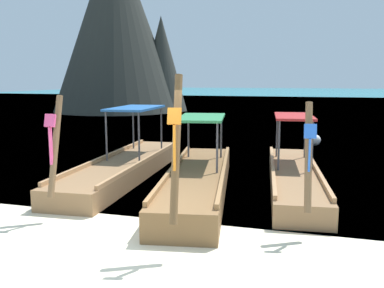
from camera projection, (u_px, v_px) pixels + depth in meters
The scene contains 7 objects.
ground at pixel (137, 244), 6.82m from camera, with size 120.00×120.00×0.00m, color beige.
sea_water at pixel (296, 96), 64.96m from camera, with size 120.00×120.00×0.00m, color #147A89.
longtail_boat_pink_ribbon at pixel (126, 166), 11.53m from camera, with size 1.75×7.29×2.37m.
longtail_boat_orange_ribbon at pixel (198, 180), 9.79m from camera, with size 2.31×6.92×2.74m.
longtail_boat_blue_ribbon at pixel (294, 176), 10.34m from camera, with size 1.78×6.61×2.29m.
karst_rock at pixel (120, 24), 34.33m from camera, with size 10.91×10.48×14.72m.
mooring_buoy_near at pixel (315, 140), 16.83m from camera, with size 0.46×0.46×0.46m.
Camera 1 is at (2.68, -5.98, 2.66)m, focal length 39.18 mm.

